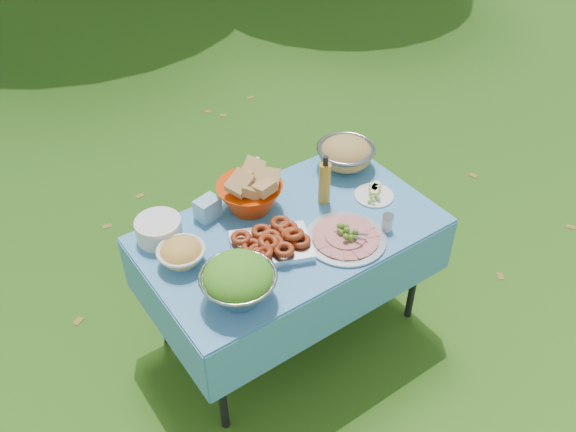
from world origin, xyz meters
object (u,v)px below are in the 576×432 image
object	(u,v)px
bread_bowl	(250,190)
picnic_table	(290,282)
plate_stack	(159,229)
pasta_bowl_steel	(346,153)
salad_bowl	(238,280)
charcuterie_platter	(346,233)
oil_bottle	(325,179)

from	to	relation	value
bread_bowl	picnic_table	bearing A→B (deg)	-73.54
plate_stack	pasta_bowl_steel	world-z (taller)	pasta_bowl_steel
salad_bowl	charcuterie_platter	distance (m)	0.62
picnic_table	oil_bottle	world-z (taller)	oil_bottle
salad_bowl	bread_bowl	size ratio (longest dim) A/B	0.98
picnic_table	pasta_bowl_steel	distance (m)	0.77
picnic_table	charcuterie_platter	distance (m)	0.51
salad_bowl	pasta_bowl_steel	bearing A→B (deg)	26.66
charcuterie_platter	oil_bottle	bearing A→B (deg)	71.83
salad_bowl	oil_bottle	size ratio (longest dim) A/B	1.19
pasta_bowl_steel	oil_bottle	distance (m)	0.35
oil_bottle	salad_bowl	bearing A→B (deg)	-155.65
picnic_table	salad_bowl	xyz separation A→B (m)	(-0.45, -0.25, 0.49)
salad_bowl	oil_bottle	world-z (taller)	oil_bottle
picnic_table	pasta_bowl_steel	bearing A→B (deg)	24.86
picnic_table	plate_stack	world-z (taller)	plate_stack
picnic_table	bread_bowl	xyz separation A→B (m)	(-0.07, 0.25, 0.49)
salad_bowl	charcuterie_platter	xyz separation A→B (m)	(0.62, 0.03, -0.06)
salad_bowl	oil_bottle	xyz separation A→B (m)	(0.72, 0.32, 0.03)
picnic_table	bread_bowl	world-z (taller)	bread_bowl
salad_bowl	bread_bowl	xyz separation A→B (m)	(0.37, 0.50, 0.00)
charcuterie_platter	oil_bottle	world-z (taller)	oil_bottle
plate_stack	oil_bottle	bearing A→B (deg)	-15.61
salad_bowl	pasta_bowl_steel	distance (m)	1.13
bread_bowl	charcuterie_platter	distance (m)	0.54
bread_bowl	plate_stack	bearing A→B (deg)	173.24
salad_bowl	pasta_bowl_steel	size ratio (longest dim) A/B	1.03
bread_bowl	oil_bottle	size ratio (longest dim) A/B	1.21
pasta_bowl_steel	oil_bottle	xyz separation A→B (m)	(-0.29, -0.18, 0.05)
pasta_bowl_steel	salad_bowl	bearing A→B (deg)	-153.34
salad_bowl	oil_bottle	distance (m)	0.79
salad_bowl	bread_bowl	bearing A→B (deg)	53.06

